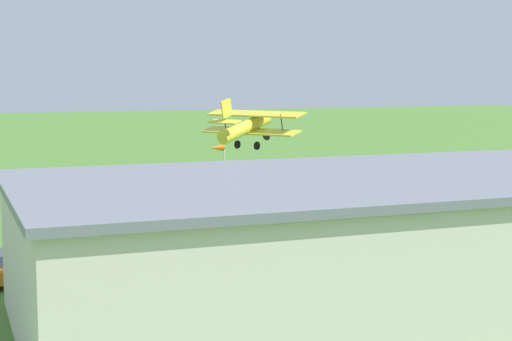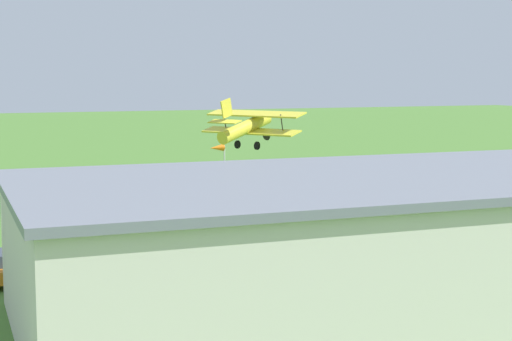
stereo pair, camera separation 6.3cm
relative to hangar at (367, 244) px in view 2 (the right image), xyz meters
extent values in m
plane|color=#47752D|center=(-4.83, -31.80, -3.26)|extent=(400.00, 400.00, 0.00)
cube|color=beige|center=(0.00, 0.02, -0.18)|extent=(31.90, 17.18, 6.15)
cube|color=slate|center=(0.00, 0.02, 3.07)|extent=(32.52, 17.80, 0.35)
cube|color=#384251|center=(-0.36, -7.90, -0.74)|extent=(10.00, 0.62, 5.04)
cylinder|color=yellow|center=(-4.63, -25.25, 3.84)|extent=(5.50, 3.68, 2.27)
cone|color=black|center=(-7.34, -26.76, 3.12)|extent=(1.08, 1.03, 0.85)
cube|color=yellow|center=(-5.18, -25.56, 3.54)|extent=(5.49, 8.27, 0.45)
cube|color=yellow|center=(-5.76, -25.88, 4.87)|extent=(5.49, 8.27, 0.45)
cube|color=yellow|center=(-2.68, -24.16, 5.39)|extent=(1.24, 0.75, 1.52)
cube|color=yellow|center=(-2.48, -24.05, 4.42)|extent=(2.05, 2.71, 0.28)
cylinder|color=black|center=(-5.33, -24.55, 2.49)|extent=(0.63, 0.43, 0.64)
cylinder|color=black|center=(-4.40, -26.21, 2.49)|extent=(0.63, 0.43, 0.64)
cylinder|color=#332D28|center=(-6.82, -23.30, 4.20)|extent=(0.39, 0.27, 1.43)
cylinder|color=#332D28|center=(-4.12, -28.14, 4.20)|extent=(0.39, 0.27, 1.43)
cylinder|color=black|center=(14.14, -11.38, -2.94)|extent=(0.28, 0.66, 0.64)
cylinder|color=black|center=(14.42, -14.25, -2.94)|extent=(0.28, 0.66, 0.64)
cube|color=#2D4C8C|center=(-12.98, -14.78, -1.78)|extent=(2.31, 2.31, 2.00)
cube|color=silver|center=(-16.59, -14.96, -1.66)|extent=(5.14, 2.46, 2.24)
cylinder|color=black|center=(-13.34, -13.69, -2.78)|extent=(0.97, 0.33, 0.96)
cylinder|color=black|center=(-13.22, -15.89, -2.78)|extent=(0.97, 0.33, 0.96)
cylinder|color=black|center=(-18.16, -13.94, -2.78)|extent=(0.97, 0.33, 0.96)
cylinder|color=black|center=(-18.05, -16.14, -2.78)|extent=(0.97, 0.33, 0.96)
cylinder|color=beige|center=(-0.52, -17.85, -2.85)|extent=(0.45, 0.45, 0.82)
cylinder|color=orange|center=(-0.52, -17.85, -2.15)|extent=(0.53, 0.53, 0.58)
sphere|color=#D8AD84|center=(-0.52, -17.85, -1.75)|extent=(0.22, 0.22, 0.22)
cylinder|color=#3F3F47|center=(12.49, -17.08, -2.86)|extent=(0.45, 0.45, 0.79)
cylinder|color=#B23333|center=(12.49, -17.08, -2.18)|extent=(0.54, 0.54, 0.56)
sphere|color=beige|center=(12.49, -17.08, -1.79)|extent=(0.21, 0.21, 0.21)
cylinder|color=orange|center=(-8.61, -16.10, -2.84)|extent=(0.45, 0.45, 0.83)
cylinder|color=#3F3F47|center=(-8.61, -16.10, -2.13)|extent=(0.53, 0.53, 0.59)
sphere|color=brown|center=(-8.61, -16.10, -1.73)|extent=(0.22, 0.22, 0.22)
cylinder|color=#72338C|center=(-9.33, -18.49, -2.83)|extent=(0.39, 0.39, 0.85)
cylinder|color=beige|center=(-9.33, -18.49, -2.10)|extent=(0.47, 0.47, 0.60)
sphere|color=#D8AD84|center=(-9.33, -18.49, -1.69)|extent=(0.23, 0.23, 0.23)
cylinder|color=silver|center=(-5.23, -31.06, -0.63)|extent=(0.12, 0.12, 5.25)
cone|color=orange|center=(-4.53, -31.06, 1.85)|extent=(1.40, 0.85, 0.60)
camera|label=1|loc=(19.42, 31.11, 7.58)|focal=56.33mm
camera|label=2|loc=(19.36, 31.14, 7.58)|focal=56.33mm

